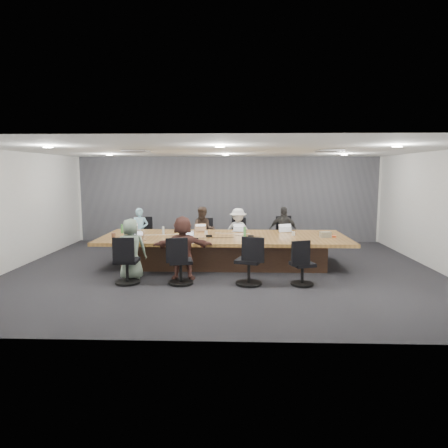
{
  "coord_description": "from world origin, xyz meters",
  "views": [
    {
      "loc": [
        0.32,
        -9.21,
        2.31
      ],
      "look_at": [
        0.0,
        0.4,
        1.05
      ],
      "focal_mm": 32.0,
      "sensor_mm": 36.0,
      "label": 1
    }
  ],
  "objects_px": {
    "chair_1": "(205,239)",
    "stapler": "(209,236)",
    "chair_3": "(282,238)",
    "bottle_green_left": "(122,229)",
    "chair_0": "(143,238)",
    "bottle_clear": "(163,230)",
    "laptop_4": "(137,241)",
    "laptop_0": "(135,230)",
    "chair_7": "(302,268)",
    "person_3": "(283,231)",
    "snack_packet": "(332,236)",
    "person_2": "(238,231)",
    "laptop_2": "(238,231)",
    "chair_6": "(249,265)",
    "laptop_3": "(285,231)",
    "laptop_5": "(186,241)",
    "chair_2": "(238,239)",
    "bottle_green_right": "(245,232)",
    "person_1": "(204,231)",
    "canvas_bag": "(325,235)",
    "person_5": "(183,248)",
    "conference_table": "(224,249)",
    "person_0": "(140,231)",
    "chair_5": "(181,265)",
    "mug_brown": "(113,235)",
    "chair_4": "(127,265)"
  },
  "relations": [
    {
      "from": "chair_6",
      "to": "bottle_clear",
      "type": "relative_size",
      "value": 4.27
    },
    {
      "from": "chair_5",
      "to": "laptop_4",
      "type": "relative_size",
      "value": 2.5
    },
    {
      "from": "bottle_green_left",
      "to": "bottle_green_right",
      "type": "xyz_separation_m",
      "value": [
        3.16,
        -0.45,
        0.0
      ]
    },
    {
      "from": "laptop_2",
      "to": "laptop_4",
      "type": "height_order",
      "value": "same"
    },
    {
      "from": "snack_packet",
      "to": "laptop_0",
      "type": "bearing_deg",
      "value": 170.13
    },
    {
      "from": "laptop_0",
      "to": "laptop_5",
      "type": "distance_m",
      "value": 2.25
    },
    {
      "from": "chair_3",
      "to": "bottle_clear",
      "type": "distance_m",
      "value": 3.5
    },
    {
      "from": "chair_6",
      "to": "bottle_clear",
      "type": "xyz_separation_m",
      "value": [
        -2.12,
        1.95,
        0.42
      ]
    },
    {
      "from": "laptop_2",
      "to": "laptop_3",
      "type": "height_order",
      "value": "same"
    },
    {
      "from": "chair_0",
      "to": "bottle_green_right",
      "type": "distance_m",
      "value": 3.46
    },
    {
      "from": "chair_0",
      "to": "chair_4",
      "type": "height_order",
      "value": "chair_4"
    },
    {
      "from": "chair_0",
      "to": "chair_1",
      "type": "distance_m",
      "value": 1.81
    },
    {
      "from": "canvas_bag",
      "to": "chair_5",
      "type": "bearing_deg",
      "value": -154.59
    },
    {
      "from": "conference_table",
      "to": "canvas_bag",
      "type": "xyz_separation_m",
      "value": [
        2.45,
        -0.14,
        0.41
      ]
    },
    {
      "from": "chair_2",
      "to": "bottle_green_right",
      "type": "xyz_separation_m",
      "value": [
        0.16,
        -1.78,
        0.48
      ]
    },
    {
      "from": "chair_5",
      "to": "canvas_bag",
      "type": "relative_size",
      "value": 3.2
    },
    {
      "from": "chair_3",
      "to": "bottle_green_right",
      "type": "xyz_separation_m",
      "value": [
        -1.1,
        -1.78,
        0.43
      ]
    },
    {
      "from": "stapler",
      "to": "laptop_2",
      "type": "bearing_deg",
      "value": 47.85
    },
    {
      "from": "snack_packet",
      "to": "chair_2",
      "type": "bearing_deg",
      "value": 142.08
    },
    {
      "from": "person_3",
      "to": "snack_packet",
      "type": "relative_size",
      "value": 7.18
    },
    {
      "from": "chair_0",
      "to": "snack_packet",
      "type": "bearing_deg",
      "value": 154.95
    },
    {
      "from": "person_0",
      "to": "person_5",
      "type": "xyz_separation_m",
      "value": [
        1.59,
        -2.7,
        0.04
      ]
    },
    {
      "from": "person_3",
      "to": "canvas_bag",
      "type": "distance_m",
      "value": 1.72
    },
    {
      "from": "laptop_3",
      "to": "mug_brown",
      "type": "relative_size",
      "value": 2.75
    },
    {
      "from": "chair_1",
      "to": "person_3",
      "type": "height_order",
      "value": "person_3"
    },
    {
      "from": "stapler",
      "to": "laptop_5",
      "type": "bearing_deg",
      "value": -136.03
    },
    {
      "from": "person_2",
      "to": "chair_0",
      "type": "bearing_deg",
      "value": 165.17
    },
    {
      "from": "chair_3",
      "to": "chair_7",
      "type": "height_order",
      "value": "chair_3"
    },
    {
      "from": "person_1",
      "to": "person_3",
      "type": "distance_m",
      "value": 2.22
    },
    {
      "from": "laptop_2",
      "to": "snack_packet",
      "type": "bearing_deg",
      "value": 165.15
    },
    {
      "from": "chair_6",
      "to": "chair_2",
      "type": "bearing_deg",
      "value": 112.17
    },
    {
      "from": "chair_1",
      "to": "person_0",
      "type": "bearing_deg",
      "value": 3.94
    },
    {
      "from": "chair_3",
      "to": "bottle_green_left",
      "type": "bearing_deg",
      "value": -2.12
    },
    {
      "from": "chair_3",
      "to": "chair_5",
      "type": "xyz_separation_m",
      "value": [
        -2.44,
        -3.4,
        -0.02
      ]
    },
    {
      "from": "person_0",
      "to": "laptop_4",
      "type": "xyz_separation_m",
      "value": [
        0.47,
        -2.15,
        0.1
      ]
    },
    {
      "from": "bottle_clear",
      "to": "chair_1",
      "type": "bearing_deg",
      "value": 57.27
    },
    {
      "from": "person_3",
      "to": "person_0",
      "type": "bearing_deg",
      "value": -166.74
    },
    {
      "from": "person_5",
      "to": "chair_3",
      "type": "bearing_deg",
      "value": -134.1
    },
    {
      "from": "conference_table",
      "to": "chair_2",
      "type": "relative_size",
      "value": 7.87
    },
    {
      "from": "laptop_2",
      "to": "bottle_clear",
      "type": "bearing_deg",
      "value": 22.47
    },
    {
      "from": "person_1",
      "to": "canvas_bag",
      "type": "relative_size",
      "value": 5.32
    },
    {
      "from": "chair_1",
      "to": "stapler",
      "type": "xyz_separation_m",
      "value": [
        0.26,
        -1.9,
        0.4
      ]
    },
    {
      "from": "chair_7",
      "to": "laptop_4",
      "type": "height_order",
      "value": "laptop_4"
    },
    {
      "from": "chair_6",
      "to": "chair_1",
      "type": "bearing_deg",
      "value": 127.7
    },
    {
      "from": "chair_4",
      "to": "person_1",
      "type": "bearing_deg",
      "value": 65.9
    },
    {
      "from": "person_2",
      "to": "stapler",
      "type": "xyz_separation_m",
      "value": [
        -0.7,
        -1.55,
        0.12
      ]
    },
    {
      "from": "chair_0",
      "to": "bottle_clear",
      "type": "bearing_deg",
      "value": 115.27
    },
    {
      "from": "person_3",
      "to": "canvas_bag",
      "type": "relative_size",
      "value": 5.37
    },
    {
      "from": "laptop_4",
      "to": "bottle_green_left",
      "type": "distance_m",
      "value": 1.37
    },
    {
      "from": "laptop_0",
      "to": "stapler",
      "type": "bearing_deg",
      "value": 139.82
    }
  ]
}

